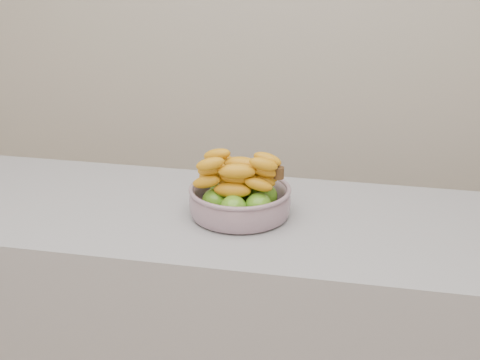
{
  "coord_description": "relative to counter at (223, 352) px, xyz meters",
  "views": [
    {
      "loc": [
        0.38,
        -0.98,
        1.65
      ],
      "look_at": [
        0.05,
        0.61,
        1.0
      ],
      "focal_mm": 50.0,
      "sensor_mm": 36.0,
      "label": 1
    }
  ],
  "objects": [
    {
      "name": "counter",
      "position": [
        0.0,
        0.0,
        0.0
      ],
      "size": [
        2.0,
        0.6,
        0.9
      ],
      "primitive_type": "cube",
      "color": "gray",
      "rests_on": "ground"
    },
    {
      "name": "fruit_bowl",
      "position": [
        0.05,
        -0.0,
        0.5
      ],
      "size": [
        0.27,
        0.27,
        0.16
      ],
      "rotation": [
        0.0,
        0.0,
        -0.05
      ],
      "color": "#9CACBB",
      "rests_on": "counter"
    }
  ]
}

